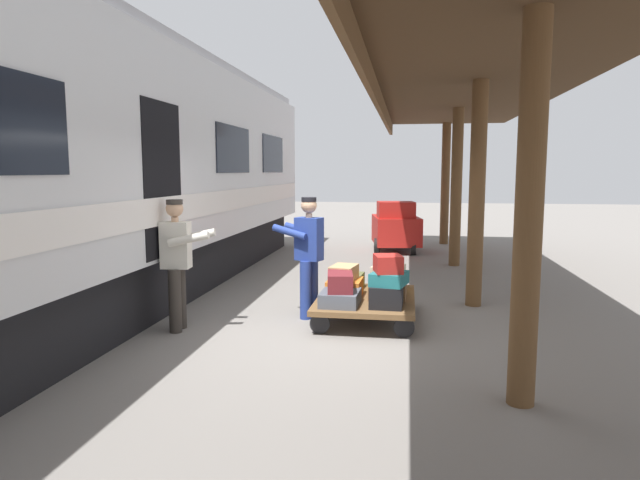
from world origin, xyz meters
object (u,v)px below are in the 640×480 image
(suitcase_gray_aluminum, at_px, (388,272))
(suitcase_maroon_trunk, at_px, (340,282))
(suitcase_teal_softside, at_px, (389,279))
(suitcase_red_plastic, at_px, (388,264))
(suitcase_brown_leather, at_px, (388,288))
(porter_by_door, at_px, (178,260))
(suitcase_slate_roller, at_px, (340,298))
(suitcase_orange_carryall, at_px, (345,288))
(baggage_tug, at_px, (396,227))
(suitcase_cream_canvas, at_px, (388,272))
(luggage_cart, at_px, (366,300))
(porter_in_overalls, at_px, (308,253))
(suitcase_tan_vintage, at_px, (344,273))
(suitcase_olive_duffel, at_px, (349,281))
(suitcase_black_hardshell, at_px, (386,296))
(suitcase_yellow_case, at_px, (389,283))
(train_car, at_px, (57,171))

(suitcase_gray_aluminum, bearing_deg, suitcase_maroon_trunk, 58.73)
(suitcase_teal_softside, height_order, suitcase_red_plastic, suitcase_red_plastic)
(suitcase_brown_leather, height_order, porter_by_door, porter_by_door)
(suitcase_slate_roller, bearing_deg, suitcase_teal_softside, -176.93)
(suitcase_orange_carryall, distance_m, baggage_tug, 6.76)
(suitcase_cream_canvas, bearing_deg, luggage_cart, 1.12)
(suitcase_red_plastic, bearing_deg, suitcase_cream_canvas, -88.66)
(suitcase_slate_roller, relative_size, suitcase_gray_aluminum, 1.23)
(suitcase_brown_leather, bearing_deg, porter_in_overalls, -2.00)
(suitcase_cream_canvas, relative_size, porter_in_overalls, 0.26)
(suitcase_maroon_trunk, height_order, porter_by_door, porter_by_door)
(suitcase_orange_carryall, distance_m, suitcase_tan_vintage, 0.22)
(suitcase_olive_duffel, height_order, suitcase_gray_aluminum, suitcase_gray_aluminum)
(suitcase_tan_vintage, bearing_deg, suitcase_teal_softside, 144.23)
(suitcase_black_hardshell, distance_m, suitcase_brown_leather, 0.51)
(suitcase_black_hardshell, distance_m, suitcase_orange_carryall, 0.79)
(suitcase_cream_canvas, bearing_deg, suitcase_yellow_case, -89.75)
(suitcase_red_plastic, xyz_separation_m, baggage_tug, (0.06, -7.23, -0.26))
(suitcase_gray_aluminum, bearing_deg, porter_in_overalls, 22.35)
(suitcase_slate_roller, height_order, porter_in_overalls, porter_in_overalls)
(luggage_cart, bearing_deg, suitcase_slate_roller, 59.57)
(suitcase_orange_carryall, relative_size, baggage_tug, 0.30)
(suitcase_yellow_case, relative_size, suitcase_maroon_trunk, 1.04)
(suitcase_cream_canvas, bearing_deg, suitcase_maroon_trunk, 38.70)
(suitcase_orange_carryall, distance_m, suitcase_yellow_case, 0.79)
(suitcase_tan_vintage, bearing_deg, suitcase_yellow_case, -139.44)
(suitcase_cream_canvas, bearing_deg, suitcase_black_hardshell, 89.75)
(suitcase_maroon_trunk, distance_m, suitcase_teal_softside, 0.64)
(luggage_cart, xyz_separation_m, suitcase_gray_aluminum, (-0.29, -0.50, 0.32))
(suitcase_yellow_case, xyz_separation_m, porter_by_door, (2.66, 1.38, 0.50))
(suitcase_red_plastic, height_order, suitcase_tan_vintage, suitcase_red_plastic)
(suitcase_black_hardshell, xyz_separation_m, suitcase_red_plastic, (-0.01, -0.02, 0.42))
(suitcase_olive_duffel, xyz_separation_m, suitcase_teal_softside, (-0.63, 0.98, 0.25))
(suitcase_yellow_case, bearing_deg, suitcase_maroon_trunk, 58.47)
(suitcase_cream_canvas, relative_size, suitcase_gray_aluminum, 0.91)
(suitcase_black_hardshell, relative_size, baggage_tug, 0.26)
(suitcase_orange_carryall, bearing_deg, suitcase_olive_duffel, -90.00)
(suitcase_maroon_trunk, relative_size, suitcase_tan_vintage, 1.14)
(suitcase_maroon_trunk, relative_size, suitcase_red_plastic, 1.38)
(porter_by_door, bearing_deg, suitcase_maroon_trunk, -169.40)
(suitcase_slate_roller, bearing_deg, suitcase_olive_duffel, -90.00)
(suitcase_maroon_trunk, distance_m, suitcase_cream_canvas, 0.79)
(porter_in_overalls, bearing_deg, suitcase_red_plastic, 155.18)
(suitcase_black_hardshell, relative_size, suitcase_teal_softside, 0.96)
(suitcase_gray_aluminum, distance_m, porter_in_overalls, 1.25)
(suitcase_olive_duffel, bearing_deg, train_car, 18.18)
(porter_by_door, bearing_deg, train_car, -4.43)
(suitcase_brown_leather, bearing_deg, luggage_cart, -0.00)
(porter_by_door, bearing_deg, suitcase_teal_softside, -171.70)
(luggage_cart, bearing_deg, porter_by_door, 20.17)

